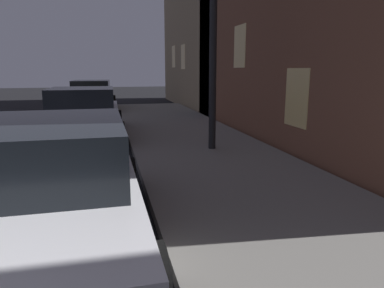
{
  "coord_description": "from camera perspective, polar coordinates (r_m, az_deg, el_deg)",
  "views": [
    {
      "loc": [
        3.49,
        -0.61,
        1.92
      ],
      "look_at": [
        4.21,
        2.42,
        1.26
      ],
      "focal_mm": 33.26,
      "sensor_mm": 36.0,
      "label": 1
    }
  ],
  "objects": [
    {
      "name": "car_white",
      "position": [
        3.93,
        -22.26,
        -7.05
      ],
      "size": [
        2.02,
        4.33,
        1.43
      ],
      "color": "silver",
      "rests_on": "ground"
    },
    {
      "name": "car_yellow_cab",
      "position": [
        16.94,
        -15.73,
        7.37
      ],
      "size": [
        2.16,
        4.09,
        1.43
      ],
      "color": "gold",
      "rests_on": "ground"
    },
    {
      "name": "car_silver",
      "position": [
        10.15,
        -17.02,
        4.52
      ],
      "size": [
        2.14,
        4.11,
        1.43
      ],
      "color": "#B7B7BF",
      "rests_on": "ground"
    },
    {
      "name": "building_far",
      "position": [
        20.05,
        10.65,
        20.89
      ],
      "size": [
        8.2,
        10.66,
        10.23
      ],
      "color": "#998466",
      "rests_on": "ground"
    }
  ]
}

